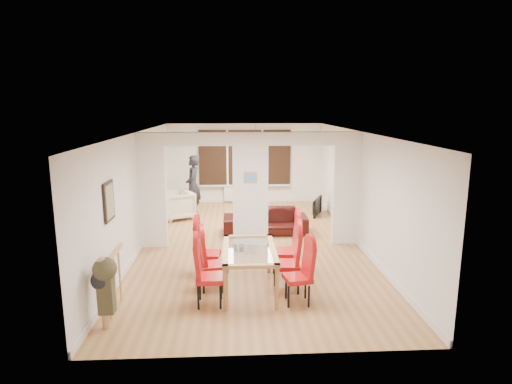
{
  "coord_description": "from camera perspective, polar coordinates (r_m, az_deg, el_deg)",
  "views": [
    {
      "loc": [
        -0.38,
        -9.5,
        3.18
      ],
      "look_at": [
        0.16,
        0.6,
        1.12
      ],
      "focal_mm": 30.0,
      "sensor_mm": 36.0,
      "label": 1
    }
  ],
  "objects": [
    {
      "name": "armchair",
      "position": [
        12.36,
        -10.51,
        -1.74
      ],
      "size": [
        1.14,
        1.15,
        0.79
      ],
      "primitive_type": "imported",
      "rotation": [
        0.0,
        0.0,
        -1.11
      ],
      "color": "beige",
      "rests_on": "floor"
    },
    {
      "name": "floor",
      "position": [
        10.03,
        -0.74,
        -6.99
      ],
      "size": [
        5.0,
        9.0,
        0.01
      ],
      "primitive_type": "cube",
      "color": "#AA7844",
      "rests_on": "ground"
    },
    {
      "name": "stair_newel",
      "position": [
        7.08,
        -18.48,
        -10.92
      ],
      "size": [
        0.4,
        1.2,
        1.1
      ],
      "primitive_type": null,
      "color": "tan",
      "rests_on": "floor"
    },
    {
      "name": "dining_table",
      "position": [
        7.56,
        -0.88,
        -10.25
      ],
      "size": [
        0.91,
        1.62,
        0.76
      ],
      "primitive_type": null,
      "color": "#A5723C",
      "rests_on": "floor"
    },
    {
      "name": "dining_chair_la",
      "position": [
        7.02,
        -6.22,
        -10.71
      ],
      "size": [
        0.44,
        0.44,
        1.07
      ],
      "primitive_type": null,
      "rotation": [
        0.0,
        0.0,
        0.03
      ],
      "color": "#AD1113",
      "rests_on": "floor"
    },
    {
      "name": "dining_chair_ra",
      "position": [
        7.07,
        5.57,
        -10.76
      ],
      "size": [
        0.48,
        0.48,
        1.02
      ],
      "primitive_type": null,
      "rotation": [
        0.0,
        0.0,
        0.21
      ],
      "color": "#AD1113",
      "rests_on": "floor"
    },
    {
      "name": "dining_chair_rc",
      "position": [
        8.03,
        3.93,
        -7.41
      ],
      "size": [
        0.48,
        0.48,
        1.16
      ],
      "primitive_type": null,
      "rotation": [
        0.0,
        0.0,
        -0.03
      ],
      "color": "#AD1113",
      "rests_on": "floor"
    },
    {
      "name": "dining_chair_rb",
      "position": [
        7.49,
        4.1,
        -9.03
      ],
      "size": [
        0.47,
        0.47,
        1.11
      ],
      "primitive_type": null,
      "rotation": [
        0.0,
        0.0,
        -0.06
      ],
      "color": "#AD1113",
      "rests_on": "floor"
    },
    {
      "name": "radiator",
      "position": [
        14.2,
        -1.47,
        -0.21
      ],
      "size": [
        1.4,
        0.08,
        0.5
      ],
      "primitive_type": "cube",
      "color": "white",
      "rests_on": "floor"
    },
    {
      "name": "television",
      "position": [
        12.72,
        7.81,
        -1.88
      ],
      "size": [
        0.87,
        0.48,
        0.52
      ],
      "primitive_type": "imported",
      "rotation": [
        0.0,
        0.0,
        1.15
      ],
      "color": "black",
      "rests_on": "floor"
    },
    {
      "name": "dining_chair_lb",
      "position": [
        7.56,
        -5.7,
        -9.17
      ],
      "size": [
        0.49,
        0.49,
        1.04
      ],
      "primitive_type": null,
      "rotation": [
        0.0,
        0.0,
        0.21
      ],
      "color": "#AD1113",
      "rests_on": "floor"
    },
    {
      "name": "sofa",
      "position": [
        10.84,
        1.24,
        -3.87
      ],
      "size": [
        2.1,
        0.83,
        0.61
      ],
      "primitive_type": "imported",
      "rotation": [
        0.0,
        0.0,
        0.0
      ],
      "color": "black",
      "rests_on": "floor"
    },
    {
      "name": "coffee_table",
      "position": [
        12.24,
        -0.49,
        -3.04
      ],
      "size": [
        1.02,
        0.72,
        0.21
      ],
      "primitive_type": null,
      "rotation": [
        0.0,
        0.0,
        0.31
      ],
      "color": "black",
      "rests_on": "floor"
    },
    {
      "name": "room_walls",
      "position": [
        9.69,
        -0.76,
        0.32
      ],
      "size": [
        5.0,
        9.0,
        2.6
      ],
      "primitive_type": null,
      "color": "silver",
      "rests_on": "floor"
    },
    {
      "name": "shoes",
      "position": [
        9.61,
        -2.38,
        -7.52
      ],
      "size": [
        0.24,
        0.26,
        0.1
      ],
      "primitive_type": null,
      "color": "black",
      "rests_on": "floor"
    },
    {
      "name": "bay_window_blinds",
      "position": [
        14.05,
        -1.5,
        4.62
      ],
      "size": [
        3.0,
        0.08,
        1.8
      ],
      "primitive_type": "cube",
      "color": "black",
      "rests_on": "room_walls"
    },
    {
      "name": "wall_poster",
      "position": [
        7.57,
        -19.01,
        -1.18
      ],
      "size": [
        0.04,
        0.52,
        0.67
      ],
      "primitive_type": "cube",
      "color": "gray",
      "rests_on": "room_walls"
    },
    {
      "name": "divider_wall",
      "position": [
        9.69,
        -0.76,
        0.32
      ],
      "size": [
        5.0,
        0.18,
        2.6
      ],
      "primitive_type": "cube",
      "color": "white",
      "rests_on": "floor"
    },
    {
      "name": "dining_chair_lc",
      "position": [
        8.08,
        -6.37,
        -7.71
      ],
      "size": [
        0.46,
        0.46,
        1.06
      ],
      "primitive_type": null,
      "rotation": [
        0.0,
        0.0,
        -0.09
      ],
      "color": "#AD1113",
      "rests_on": "floor"
    },
    {
      "name": "person",
      "position": [
        12.62,
        -8.38,
        0.88
      ],
      "size": [
        0.65,
        0.43,
        1.76
      ],
      "primitive_type": "imported",
      "rotation": [
        0.0,
        0.0,
        -1.55
      ],
      "color": "black",
      "rests_on": "floor"
    },
    {
      "name": "pillar_photo",
      "position": [
        9.54,
        -0.74,
        1.97
      ],
      "size": [
        0.3,
        0.03,
        0.25
      ],
      "primitive_type": "cube",
      "color": "#4C8CD8",
      "rests_on": "divider_wall"
    },
    {
      "name": "bowl",
      "position": [
        12.12,
        -0.38,
        -2.55
      ],
      "size": [
        0.21,
        0.21,
        0.05
      ],
      "primitive_type": "imported",
      "color": "black",
      "rests_on": "coffee_table"
    },
    {
      "name": "pendant_light",
      "position": [
        12.86,
        -0.02,
        6.9
      ],
      "size": [
        0.36,
        0.36,
        0.36
      ],
      "primitive_type": "sphere",
      "color": "orange",
      "rests_on": "room_walls"
    },
    {
      "name": "bottle",
      "position": [
        12.09,
        -0.47,
        -2.05
      ],
      "size": [
        0.07,
        0.07,
        0.27
      ],
      "primitive_type": "cylinder",
      "color": "#143F19",
      "rests_on": "coffee_table"
    }
  ]
}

